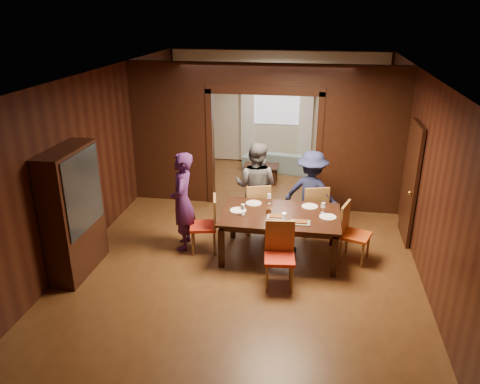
% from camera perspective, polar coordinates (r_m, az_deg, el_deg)
% --- Properties ---
extents(floor, '(9.00, 9.00, 0.00)m').
position_cam_1_polar(floor, '(8.48, 1.47, -5.67)').
color(floor, '#553318').
rests_on(floor, ground).
extents(ceiling, '(5.50, 9.00, 0.02)m').
position_cam_1_polar(ceiling, '(7.59, 1.68, 14.14)').
color(ceiling, silver).
rests_on(ceiling, room_walls).
extents(room_walls, '(5.52, 9.01, 2.90)m').
position_cam_1_polar(room_walls, '(9.70, 3.13, 7.41)').
color(room_walls, black).
rests_on(room_walls, floor).
extents(person_purple, '(0.49, 0.67, 1.70)m').
position_cam_1_polar(person_purple, '(7.91, -7.03, -1.14)').
color(person_purple, '#431C52').
rests_on(person_purple, floor).
extents(person_grey, '(0.94, 0.80, 1.68)m').
position_cam_1_polar(person_grey, '(8.51, 1.96, 0.65)').
color(person_grey, '#525359').
rests_on(person_grey, floor).
extents(person_navy, '(1.12, 0.82, 1.56)m').
position_cam_1_polar(person_navy, '(8.49, 8.69, -0.12)').
color(person_navy, '#1B2044').
rests_on(person_navy, floor).
extents(sofa, '(1.83, 0.95, 0.51)m').
position_cam_1_polar(sofa, '(11.91, 4.71, 3.86)').
color(sofa, '#7E9EA5').
rests_on(sofa, floor).
extents(serving_bowl, '(0.34, 0.34, 0.08)m').
position_cam_1_polar(serving_bowl, '(7.66, 5.89, -2.27)').
color(serving_bowl, black).
rests_on(serving_bowl, dining_table).
extents(dining_table, '(1.92, 1.19, 0.76)m').
position_cam_1_polar(dining_table, '(7.79, 4.87, -5.22)').
color(dining_table, black).
rests_on(dining_table, floor).
extents(coffee_table, '(0.80, 0.50, 0.40)m').
position_cam_1_polar(coffee_table, '(11.12, 2.60, 2.29)').
color(coffee_table, black).
rests_on(coffee_table, floor).
extents(chair_left, '(0.52, 0.52, 0.97)m').
position_cam_1_polar(chair_left, '(7.90, -4.50, -3.95)').
color(chair_left, red).
rests_on(chair_left, floor).
extents(chair_right, '(0.56, 0.56, 0.97)m').
position_cam_1_polar(chair_right, '(7.80, 13.94, -4.94)').
color(chair_right, '#CC4713').
rests_on(chair_right, floor).
extents(chair_far_l, '(0.55, 0.55, 0.97)m').
position_cam_1_polar(chair_far_l, '(8.54, 2.02, -1.86)').
color(chair_far_l, orange).
rests_on(chair_far_l, floor).
extents(chair_far_r, '(0.54, 0.54, 0.97)m').
position_cam_1_polar(chair_far_r, '(8.57, 8.90, -2.05)').
color(chair_far_r, red).
rests_on(chair_far_r, floor).
extents(chair_near, '(0.49, 0.49, 0.97)m').
position_cam_1_polar(chair_near, '(6.95, 4.85, -7.83)').
color(chair_near, red).
rests_on(chair_near, floor).
extents(hutch, '(0.40, 1.20, 2.00)m').
position_cam_1_polar(hutch, '(7.52, -19.64, -2.33)').
color(hutch, black).
rests_on(hutch, floor).
extents(door_right, '(0.06, 0.90, 2.10)m').
position_cam_1_polar(door_right, '(8.62, 20.10, 1.04)').
color(door_right, black).
rests_on(door_right, floor).
extents(window_far, '(1.20, 0.03, 1.30)m').
position_cam_1_polar(window_far, '(12.14, 4.54, 11.25)').
color(window_far, silver).
rests_on(window_far, back_wall).
extents(curtain_left, '(0.35, 0.06, 2.40)m').
position_cam_1_polar(curtain_left, '(12.28, 0.93, 9.29)').
color(curtain_left, white).
rests_on(curtain_left, back_wall).
extents(curtain_right, '(0.35, 0.06, 2.40)m').
position_cam_1_polar(curtain_right, '(12.15, 8.02, 8.95)').
color(curtain_right, white).
rests_on(curtain_right, back_wall).
extents(plate_left, '(0.27, 0.27, 0.01)m').
position_cam_1_polar(plate_left, '(7.72, -0.23, -2.25)').
color(plate_left, white).
rests_on(plate_left, dining_table).
extents(plate_far_l, '(0.27, 0.27, 0.01)m').
position_cam_1_polar(plate_far_l, '(7.99, 1.67, -1.38)').
color(plate_far_l, silver).
rests_on(plate_far_l, dining_table).
extents(plate_far_r, '(0.27, 0.27, 0.01)m').
position_cam_1_polar(plate_far_r, '(7.95, 8.51, -1.74)').
color(plate_far_r, white).
rests_on(plate_far_r, dining_table).
extents(plate_right, '(0.27, 0.27, 0.01)m').
position_cam_1_polar(plate_right, '(7.61, 10.64, -3.00)').
color(plate_right, white).
rests_on(plate_right, dining_table).
extents(plate_near, '(0.27, 0.27, 0.01)m').
position_cam_1_polar(plate_near, '(7.27, 4.75, -3.90)').
color(plate_near, white).
rests_on(plate_near, dining_table).
extents(platter_a, '(0.30, 0.20, 0.04)m').
position_cam_1_polar(platter_a, '(7.48, 4.45, -3.02)').
color(platter_a, gray).
rests_on(platter_a, dining_table).
extents(platter_b, '(0.30, 0.20, 0.04)m').
position_cam_1_polar(platter_b, '(7.34, 7.37, -3.65)').
color(platter_b, gray).
rests_on(platter_b, dining_table).
extents(wineglass_left, '(0.08, 0.08, 0.18)m').
position_cam_1_polar(wineglass_left, '(7.54, 0.35, -2.15)').
color(wineglass_left, silver).
rests_on(wineglass_left, dining_table).
extents(wineglass_far, '(0.08, 0.08, 0.18)m').
position_cam_1_polar(wineglass_far, '(7.97, 3.57, -0.82)').
color(wineglass_far, silver).
rests_on(wineglass_far, dining_table).
extents(wineglass_right, '(0.08, 0.08, 0.18)m').
position_cam_1_polar(wineglass_right, '(7.72, 10.11, -1.91)').
color(wineglass_right, white).
rests_on(wineglass_right, dining_table).
extents(tumbler, '(0.07, 0.07, 0.14)m').
position_cam_1_polar(tumbler, '(7.35, 5.40, -3.10)').
color(tumbler, silver).
rests_on(tumbler, dining_table).
extents(condiment_jar, '(0.08, 0.08, 0.11)m').
position_cam_1_polar(condiment_jar, '(7.60, 3.54, -2.27)').
color(condiment_jar, '#472310').
rests_on(condiment_jar, dining_table).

